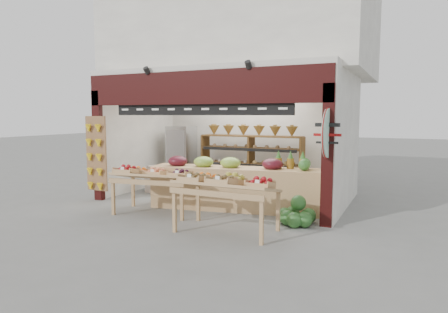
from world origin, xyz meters
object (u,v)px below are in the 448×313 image
at_px(display_table_left, 152,175).
at_px(display_table_right, 224,183).
at_px(cardboard_stack, 162,184).
at_px(refrigerator, 182,156).
at_px(mid_counter, 234,187).
at_px(watermelon_pile, 296,215).
at_px(back_shelving, 251,149).

xyz_separation_m(display_table_left, display_table_right, (1.99, -0.60, 0.06)).
height_order(cardboard_stack, display_table_left, display_table_left).
bearing_deg(cardboard_stack, refrigerator, 96.04).
bearing_deg(mid_counter, cardboard_stack, 162.36).
height_order(cardboard_stack, watermelon_pile, cardboard_stack).
bearing_deg(refrigerator, watermelon_pile, -34.87).
distance_m(refrigerator, display_table_right, 4.72).
height_order(refrigerator, mid_counter, refrigerator).
relative_size(cardboard_stack, display_table_right, 0.64).
bearing_deg(refrigerator, display_table_right, -51.69).
height_order(mid_counter, watermelon_pile, mid_counter).
distance_m(refrigerator, cardboard_stack, 1.37).
xyz_separation_m(refrigerator, watermelon_pile, (4.13, -2.64, -0.69)).
distance_m(cardboard_stack, watermelon_pile, 4.25).
bearing_deg(display_table_left, mid_counter, 33.43).
distance_m(back_shelving, cardboard_stack, 2.57).
bearing_deg(refrigerator, mid_counter, -40.16).
relative_size(back_shelving, mid_counter, 0.76).
height_order(refrigerator, display_table_left, refrigerator).
height_order(cardboard_stack, mid_counter, mid_counter).
height_order(back_shelving, display_table_right, back_shelving).
height_order(back_shelving, cardboard_stack, back_shelving).
bearing_deg(cardboard_stack, display_table_right, -38.78).
xyz_separation_m(refrigerator, display_table_right, (3.07, -3.58, -0.02)).
relative_size(display_table_left, display_table_right, 1.01).
xyz_separation_m(mid_counter, display_table_left, (-1.49, -0.98, 0.30)).
xyz_separation_m(mid_counter, watermelon_pile, (1.57, -0.65, -0.32)).
bearing_deg(back_shelving, watermelon_pile, -54.23).
relative_size(display_table_left, watermelon_pile, 2.46).
distance_m(back_shelving, watermelon_pile, 3.59).
xyz_separation_m(cardboard_stack, display_table_left, (0.95, -1.76, 0.54)).
relative_size(refrigerator, watermelon_pile, 2.42).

